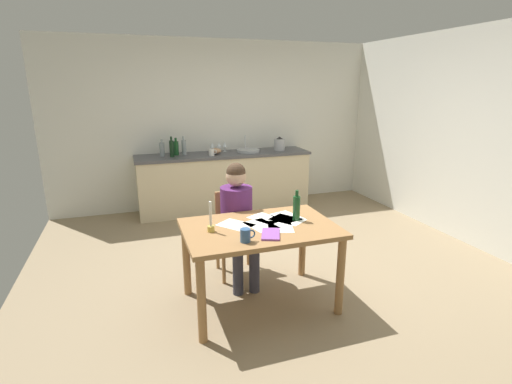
% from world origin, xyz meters
% --- Properties ---
extents(ground_plane, '(5.20, 5.20, 0.04)m').
position_xyz_m(ground_plane, '(0.00, 0.00, -0.02)').
color(ground_plane, '#937F60').
extents(wall_back, '(5.20, 0.12, 2.60)m').
position_xyz_m(wall_back, '(0.00, 2.60, 1.30)').
color(wall_back, silver).
rests_on(wall_back, ground).
extents(wall_right, '(0.12, 5.20, 2.60)m').
position_xyz_m(wall_right, '(2.60, 0.00, 1.30)').
color(wall_right, silver).
rests_on(wall_right, ground).
extents(kitchen_counter, '(2.68, 0.64, 0.90)m').
position_xyz_m(kitchen_counter, '(0.00, 2.24, 0.45)').
color(kitchen_counter, beige).
rests_on(kitchen_counter, ground).
extents(dining_table, '(1.31, 0.87, 0.75)m').
position_xyz_m(dining_table, '(-0.38, -0.54, 0.64)').
color(dining_table, '#9E7042').
rests_on(dining_table, ground).
extents(chair_at_table, '(0.42, 0.42, 0.86)m').
position_xyz_m(chair_at_table, '(-0.42, 0.13, 0.48)').
color(chair_at_table, '#9E7042').
rests_on(chair_at_table, ground).
extents(person_seated, '(0.34, 0.60, 1.19)m').
position_xyz_m(person_seated, '(-0.42, -0.02, 0.68)').
color(person_seated, '#592666').
rests_on(person_seated, ground).
extents(coffee_mug, '(0.12, 0.08, 0.11)m').
position_xyz_m(coffee_mug, '(-0.59, -0.82, 0.80)').
color(coffee_mug, '#33598C').
rests_on(coffee_mug, dining_table).
extents(candlestick, '(0.06, 0.06, 0.26)m').
position_xyz_m(candlestick, '(-0.80, -0.53, 0.82)').
color(candlestick, gold).
rests_on(candlestick, dining_table).
extents(book_magazine, '(0.23, 0.29, 0.02)m').
position_xyz_m(book_magazine, '(-0.36, -0.76, 0.76)').
color(book_magazine, purple).
rests_on(book_magazine, dining_table).
extents(paper_letter, '(0.34, 0.36, 0.00)m').
position_xyz_m(paper_letter, '(-0.09, -0.46, 0.75)').
color(paper_letter, white).
rests_on(paper_letter, dining_table).
extents(paper_bill, '(0.28, 0.34, 0.00)m').
position_xyz_m(paper_bill, '(-0.36, -0.52, 0.75)').
color(paper_bill, white).
rests_on(paper_bill, dining_table).
extents(paper_envelope, '(0.35, 0.36, 0.00)m').
position_xyz_m(paper_envelope, '(-0.57, -0.45, 0.75)').
color(paper_envelope, white).
rests_on(paper_envelope, dining_table).
extents(paper_receipt, '(0.33, 0.36, 0.00)m').
position_xyz_m(paper_receipt, '(-0.26, -0.37, 0.75)').
color(paper_receipt, white).
rests_on(paper_receipt, dining_table).
extents(paper_notice, '(0.28, 0.34, 0.00)m').
position_xyz_m(paper_notice, '(-0.21, -0.61, 0.75)').
color(paper_notice, white).
rests_on(paper_notice, dining_table).
extents(paper_flyer, '(0.28, 0.34, 0.00)m').
position_xyz_m(paper_flyer, '(-0.06, -0.39, 0.75)').
color(paper_flyer, white).
rests_on(paper_flyer, dining_table).
extents(wine_bottle_on_table, '(0.06, 0.06, 0.28)m').
position_xyz_m(wine_bottle_on_table, '(-0.02, -0.50, 0.87)').
color(wine_bottle_on_table, '#194C23').
rests_on(wine_bottle_on_table, dining_table).
extents(sink_unit, '(0.36, 0.36, 0.24)m').
position_xyz_m(sink_unit, '(0.40, 2.24, 0.92)').
color(sink_unit, '#B2B7BC').
rests_on(sink_unit, kitchen_counter).
extents(bottle_oil, '(0.07, 0.07, 0.25)m').
position_xyz_m(bottle_oil, '(-0.93, 2.28, 1.01)').
color(bottle_oil, '#8C999E').
rests_on(bottle_oil, kitchen_counter).
extents(bottle_vinegar, '(0.06, 0.06, 0.30)m').
position_xyz_m(bottle_vinegar, '(-0.80, 2.18, 1.03)').
color(bottle_vinegar, black).
rests_on(bottle_vinegar, kitchen_counter).
extents(bottle_wine_red, '(0.08, 0.08, 0.26)m').
position_xyz_m(bottle_wine_red, '(-0.72, 2.31, 1.01)').
color(bottle_wine_red, '#194C23').
rests_on(bottle_wine_red, kitchen_counter).
extents(bottle_sauce, '(0.07, 0.07, 0.28)m').
position_xyz_m(bottle_sauce, '(-0.60, 2.30, 1.02)').
color(bottle_sauce, '#8C999E').
rests_on(bottle_sauce, kitchen_counter).
extents(mixing_bowl, '(0.19, 0.19, 0.08)m').
position_xyz_m(mixing_bowl, '(-0.13, 2.25, 0.94)').
color(mixing_bowl, tan).
rests_on(mixing_bowl, kitchen_counter).
extents(stovetop_kettle, '(0.18, 0.18, 0.22)m').
position_xyz_m(stovetop_kettle, '(0.93, 2.24, 1.00)').
color(stovetop_kettle, '#B7BABF').
rests_on(stovetop_kettle, kitchen_counter).
extents(wine_glass_near_sink, '(0.07, 0.07, 0.15)m').
position_xyz_m(wine_glass_near_sink, '(0.05, 2.39, 1.01)').
color(wine_glass_near_sink, silver).
rests_on(wine_glass_near_sink, kitchen_counter).
extents(wine_glass_by_kettle, '(0.07, 0.07, 0.15)m').
position_xyz_m(wine_glass_by_kettle, '(-0.04, 2.39, 1.01)').
color(wine_glass_by_kettle, silver).
rests_on(wine_glass_by_kettle, kitchen_counter).
extents(wine_glass_back_left, '(0.07, 0.07, 0.15)m').
position_xyz_m(wine_glass_back_left, '(-0.15, 2.39, 1.01)').
color(wine_glass_back_left, silver).
rests_on(wine_glass_back_left, kitchen_counter).
extents(teacup_on_counter, '(0.12, 0.08, 0.10)m').
position_xyz_m(teacup_on_counter, '(-0.22, 2.09, 0.95)').
color(teacup_on_counter, white).
rests_on(teacup_on_counter, kitchen_counter).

